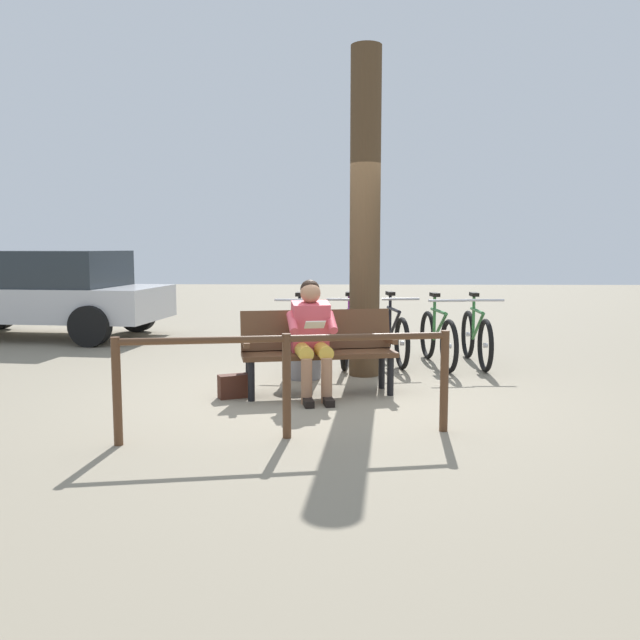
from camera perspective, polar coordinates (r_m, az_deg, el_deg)
ground_plane at (r=6.83m, az=-0.53°, el=-6.58°), size 40.00×40.00×0.00m
bench at (r=6.84m, az=-0.18°, el=-2.23°), size 1.66×0.79×0.87m
person_reading at (r=6.64m, az=-0.73°, el=-1.11°), size 0.54×0.81×1.20m
handbag at (r=6.74m, az=-7.59°, el=-5.76°), size 0.33×0.25×0.24m
tree_trunk at (r=7.75m, az=3.97°, el=9.19°), size 0.36×0.36×3.82m
litter_bin at (r=7.62m, az=-1.42°, el=-2.24°), size 0.42×0.42×0.77m
bicycle_orange at (r=8.75m, az=13.51°, el=-1.48°), size 0.48×1.68×0.94m
bicycle_blue at (r=8.59m, az=10.27°, el=-1.55°), size 0.48×1.68×0.94m
bicycle_purple at (r=8.74m, az=6.40°, el=-1.36°), size 0.48×1.67×0.94m
bicycle_black at (r=8.61m, az=2.47°, el=-1.44°), size 0.48×1.68×0.94m
bicycle_silver at (r=8.54m, az=-1.94°, el=-1.49°), size 0.48×1.68×0.94m
railing_fence at (r=5.22m, az=-2.95°, el=-4.16°), size 2.66×0.53×0.85m
parked_car at (r=12.02m, az=-23.13°, el=2.27°), size 4.37×2.37×1.47m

